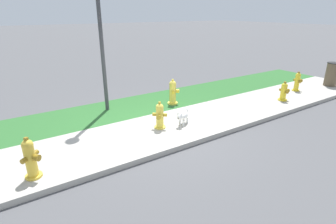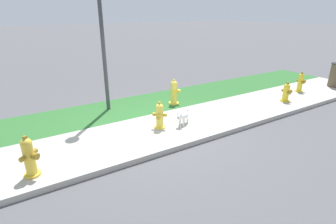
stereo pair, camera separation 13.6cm
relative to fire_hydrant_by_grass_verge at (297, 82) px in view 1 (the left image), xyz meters
name	(u,v)px [view 1 (the left image)]	position (x,y,z in m)	size (l,w,h in m)	color
ground_plane	(159,130)	(-6.11, -0.13, -0.35)	(120.00, 120.00, 0.00)	#515154
sidewalk_pavement	(159,129)	(-6.11, -0.13, -0.35)	(18.00, 2.00, 0.01)	#ADA89E
grass_verge	(127,107)	(-6.11, 1.81, -0.35)	(18.00, 1.89, 0.01)	#2D662D
street_curb	(184,144)	(-6.11, -1.21, -0.29)	(18.00, 0.16, 0.12)	#ADA89E
fire_hydrant_by_grass_verge	(297,82)	(0.00, 0.00, 0.00)	(0.33, 0.36, 0.74)	yellow
fire_hydrant_mid_block	(284,92)	(-1.43, -0.42, -0.05)	(0.35, 0.38, 0.65)	yellow
fire_hydrant_at_driveway	(30,159)	(-9.06, -0.63, 0.03)	(0.34, 0.34, 0.80)	gold
fire_hydrant_far_end	(160,116)	(-6.04, -0.06, -0.02)	(0.34, 0.34, 0.71)	yellow
fire_hydrant_near_corner	(173,92)	(-4.70, 1.32, 0.04)	(0.38, 0.39, 0.81)	yellow
small_white_dog	(183,116)	(-5.41, -0.20, -0.11)	(0.49, 0.36, 0.42)	white
street_lamp	(98,6)	(-6.67, 1.98, 2.58)	(0.32, 0.32, 4.41)	#3D3D42
trash_bin	(332,74)	(1.82, -0.31, 0.11)	(0.48, 0.48, 0.93)	brown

